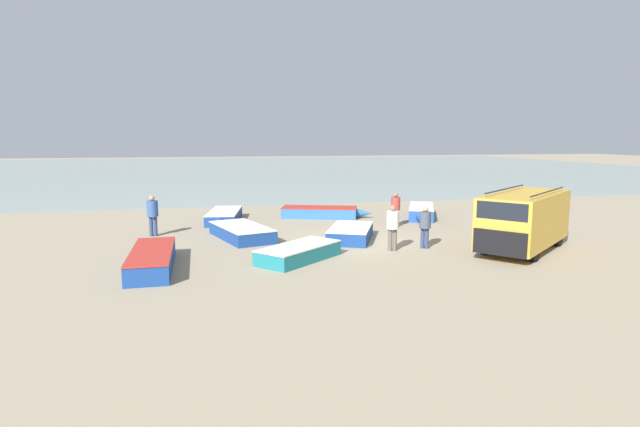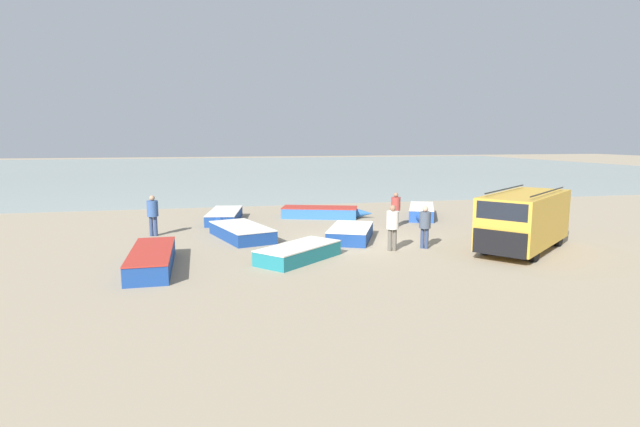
{
  "view_description": "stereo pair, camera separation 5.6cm",
  "coord_description": "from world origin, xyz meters",
  "px_view_note": "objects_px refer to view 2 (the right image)",
  "views": [
    {
      "loc": [
        -6.0,
        -19.53,
        4.27
      ],
      "look_at": [
        -1.17,
        1.59,
        1.0
      ],
      "focal_mm": 28.0,
      "sensor_mm": 36.0,
      "label": 1
    },
    {
      "loc": [
        -5.95,
        -19.55,
        4.27
      ],
      "look_at": [
        -1.17,
        1.59,
        1.0
      ],
      "focal_mm": 28.0,
      "sensor_mm": 36.0,
      "label": 2
    }
  ],
  "objects_px": {
    "fishing_rowboat_5": "(241,232)",
    "fisherman_2": "(153,212)",
    "fisherman_3": "(393,224)",
    "fisherman_1": "(425,223)",
    "fishing_rowboat_1": "(322,212)",
    "fishing_rowboat_3": "(224,216)",
    "fishing_rowboat_2": "(421,212)",
    "parked_van": "(524,219)",
    "fishing_rowboat_6": "(152,258)",
    "fishing_rowboat_0": "(301,252)",
    "fishing_rowboat_4": "(351,233)",
    "fisherman_0": "(396,206)"
  },
  "relations": [
    {
      "from": "fishing_rowboat_0",
      "to": "fishing_rowboat_1",
      "type": "bearing_deg",
      "value": 31.56
    },
    {
      "from": "fishing_rowboat_6",
      "to": "fisherman_2",
      "type": "relative_size",
      "value": 2.95
    },
    {
      "from": "fishing_rowboat_1",
      "to": "fishing_rowboat_2",
      "type": "distance_m",
      "value": 5.38
    },
    {
      "from": "fishing_rowboat_1",
      "to": "fishing_rowboat_3",
      "type": "distance_m",
      "value": 5.27
    },
    {
      "from": "fishing_rowboat_3",
      "to": "fishing_rowboat_6",
      "type": "height_order",
      "value": "fishing_rowboat_6"
    },
    {
      "from": "fishing_rowboat_4",
      "to": "fisherman_2",
      "type": "bearing_deg",
      "value": 96.34
    },
    {
      "from": "fishing_rowboat_0",
      "to": "fisherman_3",
      "type": "height_order",
      "value": "fisherman_3"
    },
    {
      "from": "fishing_rowboat_6",
      "to": "fisherman_3",
      "type": "xyz_separation_m",
      "value": [
        8.72,
        0.55,
        0.74
      ]
    },
    {
      "from": "fishing_rowboat_2",
      "to": "fishing_rowboat_1",
      "type": "bearing_deg",
      "value": -79.35
    },
    {
      "from": "fishing_rowboat_4",
      "to": "fisherman_1",
      "type": "relative_size",
      "value": 2.36
    },
    {
      "from": "fishing_rowboat_3",
      "to": "fisherman_3",
      "type": "bearing_deg",
      "value": 45.66
    },
    {
      "from": "fishing_rowboat_1",
      "to": "fisherman_0",
      "type": "xyz_separation_m",
      "value": [
        2.83,
        -3.58,
        0.71
      ]
    },
    {
      "from": "fishing_rowboat_2",
      "to": "fisherman_2",
      "type": "xyz_separation_m",
      "value": [
        -13.67,
        -2.13,
        0.76
      ]
    },
    {
      "from": "fishing_rowboat_3",
      "to": "fisherman_3",
      "type": "relative_size",
      "value": 2.75
    },
    {
      "from": "fishing_rowboat_1",
      "to": "fishing_rowboat_2",
      "type": "xyz_separation_m",
      "value": [
        5.23,
        -1.27,
        0.03
      ]
    },
    {
      "from": "fishing_rowboat_5",
      "to": "fisherman_3",
      "type": "bearing_deg",
      "value": -141.49
    },
    {
      "from": "fishing_rowboat_0",
      "to": "fishing_rowboat_1",
      "type": "height_order",
      "value": "fishing_rowboat_1"
    },
    {
      "from": "fishing_rowboat_1",
      "to": "fishing_rowboat_3",
      "type": "relative_size",
      "value": 1.02
    },
    {
      "from": "fishing_rowboat_0",
      "to": "fisherman_2",
      "type": "relative_size",
      "value": 2.01
    },
    {
      "from": "fishing_rowboat_5",
      "to": "fisherman_1",
      "type": "xyz_separation_m",
      "value": [
        6.88,
        -3.68,
        0.72
      ]
    },
    {
      "from": "fishing_rowboat_6",
      "to": "fishing_rowboat_0",
      "type": "bearing_deg",
      "value": -91.53
    },
    {
      "from": "fishing_rowboat_0",
      "to": "fisherman_0",
      "type": "height_order",
      "value": "fisherman_0"
    },
    {
      "from": "fishing_rowboat_5",
      "to": "fisherman_0",
      "type": "xyz_separation_m",
      "value": [
        7.55,
        1.13,
        0.72
      ]
    },
    {
      "from": "fishing_rowboat_3",
      "to": "fisherman_1",
      "type": "relative_size",
      "value": 2.92
    },
    {
      "from": "fishing_rowboat_0",
      "to": "fishing_rowboat_1",
      "type": "xyz_separation_m",
      "value": [
        2.9,
        9.1,
        0.02
      ]
    },
    {
      "from": "fishing_rowboat_2",
      "to": "fishing_rowboat_6",
      "type": "xyz_separation_m",
      "value": [
        -13.16,
        -7.77,
        -0.0
      ]
    },
    {
      "from": "fishing_rowboat_3",
      "to": "parked_van",
      "type": "bearing_deg",
      "value": 59.21
    },
    {
      "from": "fishing_rowboat_6",
      "to": "fisherman_0",
      "type": "height_order",
      "value": "fisherman_0"
    },
    {
      "from": "fisherman_3",
      "to": "fishing_rowboat_0",
      "type": "bearing_deg",
      "value": 113.38
    },
    {
      "from": "fishing_rowboat_5",
      "to": "fishing_rowboat_4",
      "type": "bearing_deg",
      "value": -123.09
    },
    {
      "from": "fishing_rowboat_0",
      "to": "fisherman_1",
      "type": "xyz_separation_m",
      "value": [
        5.06,
        0.72,
        0.73
      ]
    },
    {
      "from": "fisherman_3",
      "to": "fisherman_1",
      "type": "bearing_deg",
      "value": -71.53
    },
    {
      "from": "parked_van",
      "to": "fishing_rowboat_6",
      "type": "bearing_deg",
      "value": -40.4
    },
    {
      "from": "fishing_rowboat_5",
      "to": "fishing_rowboat_6",
      "type": "bearing_deg",
      "value": 126.52
    },
    {
      "from": "fisherman_1",
      "to": "fishing_rowboat_4",
      "type": "bearing_deg",
      "value": -96.03
    },
    {
      "from": "fisherman_1",
      "to": "fisherman_2",
      "type": "height_order",
      "value": "fisherman_2"
    },
    {
      "from": "fishing_rowboat_1",
      "to": "fisherman_1",
      "type": "height_order",
      "value": "fisherman_1"
    },
    {
      "from": "fishing_rowboat_4",
      "to": "fisherman_2",
      "type": "xyz_separation_m",
      "value": [
        -8.3,
        2.63,
        0.8
      ]
    },
    {
      "from": "fishing_rowboat_3",
      "to": "fishing_rowboat_4",
      "type": "xyz_separation_m",
      "value": [
        5.12,
        -5.83,
        0.01
      ]
    },
    {
      "from": "fishing_rowboat_1",
      "to": "parked_van",
      "type": "bearing_deg",
      "value": -40.28
    },
    {
      "from": "fishing_rowboat_6",
      "to": "fisherman_0",
      "type": "relative_size",
      "value": 3.18
    },
    {
      "from": "fishing_rowboat_0",
      "to": "fisherman_1",
      "type": "height_order",
      "value": "fisherman_1"
    },
    {
      "from": "fishing_rowboat_6",
      "to": "fisherman_1",
      "type": "relative_size",
      "value": 3.2
    },
    {
      "from": "fishing_rowboat_2",
      "to": "fishing_rowboat_4",
      "type": "height_order",
      "value": "fishing_rowboat_2"
    },
    {
      "from": "fishing_rowboat_5",
      "to": "fisherman_2",
      "type": "xyz_separation_m",
      "value": [
        -3.72,
        1.3,
        0.8
      ]
    },
    {
      "from": "fishing_rowboat_2",
      "to": "fishing_rowboat_6",
      "type": "height_order",
      "value": "same"
    },
    {
      "from": "parked_van",
      "to": "fishing_rowboat_6",
      "type": "relative_size",
      "value": 1.01
    },
    {
      "from": "fishing_rowboat_4",
      "to": "fishing_rowboat_2",
      "type": "bearing_deg",
      "value": -24.55
    },
    {
      "from": "fishing_rowboat_1",
      "to": "fishing_rowboat_3",
      "type": "height_order",
      "value": "fishing_rowboat_1"
    },
    {
      "from": "fishing_rowboat_1",
      "to": "fisherman_3",
      "type": "relative_size",
      "value": 2.81
    }
  ]
}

